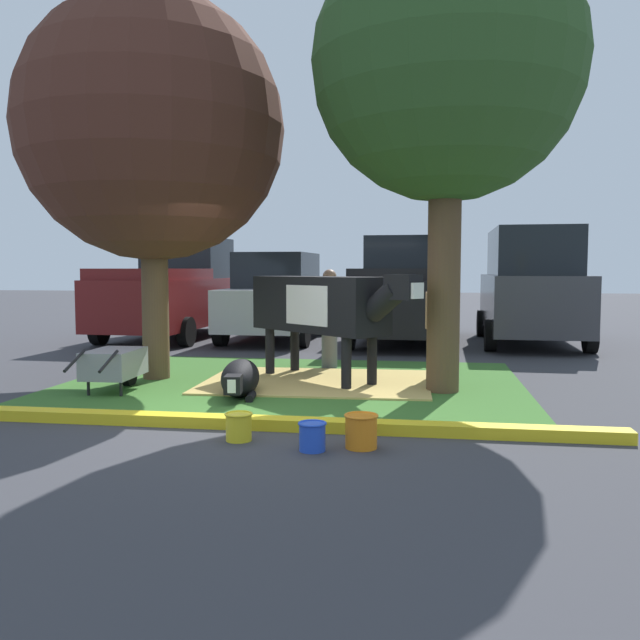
% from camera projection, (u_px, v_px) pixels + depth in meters
% --- Properties ---
extents(ground_plane, '(80.00, 80.00, 0.00)m').
position_uv_depth(ground_plane, '(259.00, 413.00, 7.67)').
color(ground_plane, '#38383D').
extents(grass_island, '(6.49, 5.03, 0.02)m').
position_uv_depth(grass_island, '(293.00, 384.00, 9.58)').
color(grass_island, '#386B28').
rests_on(grass_island, ground).
extents(curb_yellow, '(7.69, 0.24, 0.12)m').
position_uv_depth(curb_yellow, '(243.00, 422.00, 6.95)').
color(curb_yellow, yellow).
rests_on(curb_yellow, ground).
extents(hay_bedding, '(3.27, 2.49, 0.04)m').
position_uv_depth(hay_bedding, '(317.00, 382.00, 9.63)').
color(hay_bedding, tan).
rests_on(hay_bedding, ground).
extents(shade_tree_left, '(3.87, 3.87, 5.64)m').
position_uv_depth(shade_tree_left, '(152.00, 129.00, 9.74)').
color(shade_tree_left, brown).
rests_on(shade_tree_left, ground).
extents(shade_tree_right, '(3.53, 3.53, 6.05)m').
position_uv_depth(shade_tree_right, '(447.00, 67.00, 8.63)').
color(shade_tree_right, brown).
rests_on(shade_tree_right, ground).
extents(cow_holstein, '(2.62, 2.32, 1.58)m').
position_uv_depth(cow_holstein, '(323.00, 305.00, 9.66)').
color(cow_holstein, black).
rests_on(cow_holstein, ground).
extents(calf_lying, '(0.62, 1.33, 0.48)m').
position_uv_depth(calf_lying, '(240.00, 378.00, 8.64)').
color(calf_lying, black).
rests_on(calf_lying, ground).
extents(person_handler, '(0.34, 0.53, 1.53)m').
position_uv_depth(person_handler, '(437.00, 326.00, 9.76)').
color(person_handler, slate).
rests_on(person_handler, ground).
extents(person_visitor_near, '(0.50, 0.34, 1.65)m').
position_uv_depth(person_visitor_near, '(330.00, 315.00, 11.02)').
color(person_visitor_near, slate).
rests_on(person_visitor_near, ground).
extents(wheelbarrow, '(0.63, 1.61, 0.63)m').
position_uv_depth(wheelbarrow, '(115.00, 364.00, 8.91)').
color(wheelbarrow, gray).
rests_on(wheelbarrow, ground).
extents(bucket_yellow, '(0.27, 0.27, 0.27)m').
position_uv_depth(bucket_yellow, '(239.00, 426.00, 6.43)').
color(bucket_yellow, yellow).
rests_on(bucket_yellow, ground).
extents(bucket_blue, '(0.26, 0.26, 0.26)m').
position_uv_depth(bucket_blue, '(312.00, 436.00, 6.07)').
color(bucket_blue, blue).
rests_on(bucket_blue, ground).
extents(bucket_orange, '(0.32, 0.32, 0.32)m').
position_uv_depth(bucket_orange, '(361.00, 430.00, 6.17)').
color(bucket_orange, orange).
rests_on(bucket_orange, ground).
extents(pickup_truck_maroon, '(2.32, 5.45, 2.42)m').
position_uv_depth(pickup_truck_maroon, '(175.00, 291.00, 16.09)').
color(pickup_truck_maroon, maroon).
rests_on(pickup_truck_maroon, ground).
extents(sedan_silver, '(2.11, 4.44, 2.02)m').
position_uv_depth(sedan_silver, '(278.00, 298.00, 15.51)').
color(sedan_silver, silver).
rests_on(sedan_silver, ground).
extents(pickup_truck_black, '(2.32, 5.45, 2.42)m').
position_uv_depth(pickup_truck_black, '(404.00, 293.00, 15.24)').
color(pickup_truck_black, black).
rests_on(pickup_truck_black, ground).
extents(suv_dark_grey, '(2.21, 4.65, 2.52)m').
position_uv_depth(suv_dark_grey, '(531.00, 286.00, 14.63)').
color(suv_dark_grey, '#3D3D42').
rests_on(suv_dark_grey, ground).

